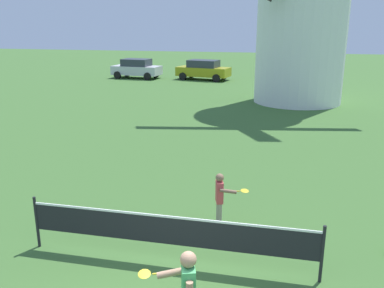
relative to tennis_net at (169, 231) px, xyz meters
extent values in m
cylinder|color=white|center=(2.69, 17.73, 4.67)|extent=(4.90, 4.90, 10.72)
cylinder|color=black|center=(-2.77, 0.00, -0.14)|extent=(0.06, 0.06, 1.10)
cylinder|color=black|center=(2.77, 0.00, -0.14)|extent=(0.06, 0.06, 1.10)
cube|color=black|center=(0.00, 0.00, -0.01)|extent=(5.51, 0.01, 0.55)
cube|color=white|center=(0.00, 0.00, 0.28)|extent=(5.51, 0.02, 0.04)
cube|color=#4CB266|center=(0.83, -1.96, 0.29)|extent=(0.27, 0.37, 0.60)
sphere|color=tan|center=(0.83, -1.96, 0.70)|extent=(0.23, 0.23, 0.23)
cylinder|color=tan|center=(0.58, -1.84, 0.38)|extent=(0.47, 0.23, 0.17)
cylinder|color=yellow|center=(0.41, -1.89, 0.38)|extent=(0.22, 0.09, 0.04)
ellipsoid|color=yellow|center=(0.20, -1.95, 0.38)|extent=(0.24, 0.28, 0.03)
cylinder|color=#9E937F|center=(0.66, 1.82, -0.41)|extent=(0.11, 0.11, 0.56)
cylinder|color=#9E937F|center=(0.70, 1.69, -0.41)|extent=(0.11, 0.11, 0.56)
cube|color=#DB4C4C|center=(0.68, 1.75, 0.12)|extent=(0.22, 0.30, 0.50)
sphere|color=#89664C|center=(0.68, 1.75, 0.46)|extent=(0.19, 0.19, 0.19)
cylinder|color=#89664C|center=(0.63, 1.92, 0.10)|extent=(0.08, 0.08, 0.37)
cylinder|color=#89664C|center=(0.89, 1.65, 0.19)|extent=(0.39, 0.18, 0.14)
cylinder|color=yellow|center=(1.03, 1.69, 0.19)|extent=(0.22, 0.09, 0.04)
ellipsoid|color=yellow|center=(1.24, 1.75, 0.19)|extent=(0.24, 0.28, 0.03)
cube|color=silver|center=(-9.97, 25.74, -0.04)|extent=(4.07, 2.07, 0.70)
cube|color=#2D333D|center=(-9.97, 25.74, 0.59)|extent=(2.33, 1.70, 0.56)
cylinder|color=black|center=(-8.56, 26.46, -0.39)|extent=(0.61, 0.24, 0.60)
cylinder|color=black|center=(-8.73, 24.77, -0.39)|extent=(0.61, 0.24, 0.60)
cylinder|color=black|center=(-11.22, 26.72, -0.39)|extent=(0.61, 0.24, 0.60)
cylinder|color=black|center=(-11.39, 25.03, -0.39)|extent=(0.61, 0.24, 0.60)
cube|color=#999919|center=(-4.43, 25.97, -0.04)|extent=(4.43, 2.47, 0.70)
cube|color=#2D333D|center=(-4.43, 25.97, 0.59)|extent=(2.59, 1.92, 0.56)
cylinder|color=black|center=(-2.87, 26.54, -0.39)|extent=(0.62, 0.29, 0.60)
cylinder|color=black|center=(-3.19, 24.87, -0.39)|extent=(0.62, 0.29, 0.60)
cylinder|color=black|center=(-5.66, 27.08, -0.39)|extent=(0.62, 0.29, 0.60)
cylinder|color=black|center=(-5.99, 25.41, -0.39)|extent=(0.62, 0.29, 0.60)
camera|label=1|loc=(1.94, -6.68, 3.74)|focal=38.59mm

